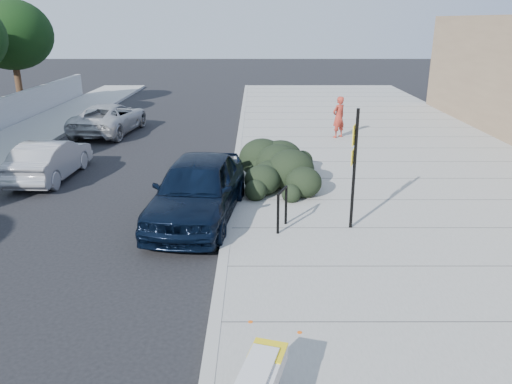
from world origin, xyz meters
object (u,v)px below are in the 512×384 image
wagon_silver (50,159)px  pedestrian (339,117)px  bike_rack (282,205)px  sign_post (354,163)px  sedan_navy (198,189)px  suv_silver (109,118)px

wagon_silver → pedestrian: size_ratio=2.24×
bike_rack → sign_post: (1.67, 0.07, 1.03)m
sign_post → wagon_silver: 10.10m
bike_rack → sedan_navy: size_ratio=0.20×
sign_post → wagon_silver: sign_post is taller
wagon_silver → bike_rack: bearing=150.5°
sign_post → pedestrian: bearing=103.5°
wagon_silver → suv_silver: 6.97m
sign_post → suv_silver: bearing=148.8°
wagon_silver → suv_silver: bearing=-87.7°
bike_rack → suv_silver: size_ratio=0.21×
pedestrian → suv_silver: bearing=-45.0°
bike_rack → sedan_navy: (-2.12, 0.97, 0.08)m
pedestrian → sign_post: bearing=46.4°
sedan_navy → pedestrian: (5.03, 8.99, 0.19)m
sedan_navy → pedestrian: size_ratio=2.81×
sedan_navy → sign_post: bearing=-6.3°
sedan_navy → suv_silver: bearing=123.3°
sign_post → sedan_navy: (-3.79, 0.89, -0.95)m
bike_rack → suv_silver: (-7.32, 11.51, -0.07)m
bike_rack → wagon_silver: size_ratio=0.26×
bike_rack → sedan_navy: sedan_navy is taller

